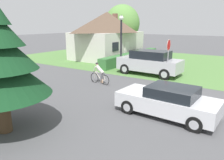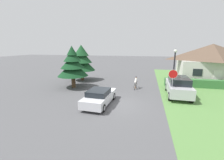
% 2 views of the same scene
% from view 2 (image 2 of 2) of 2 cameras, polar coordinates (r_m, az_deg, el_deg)
% --- Properties ---
extents(ground_plane, '(140.00, 140.00, 0.00)m').
position_cam_2_polar(ground_plane, '(12.96, 1.74, -9.43)').
color(ground_plane, '#515154').
extents(cottage_house, '(8.82, 5.93, 5.26)m').
position_cam_2_polar(cottage_house, '(25.08, 33.50, 5.62)').
color(cottage_house, beige).
rests_on(cottage_house, ground).
extents(hedge_row, '(10.87, 0.90, 0.98)m').
position_cam_2_polar(hedge_row, '(21.54, 33.91, -1.30)').
color(hedge_row, '#387038').
rests_on(hedge_row, ground).
extents(sedan_left_lane, '(2.04, 4.38, 1.35)m').
position_cam_2_polar(sedan_left_lane, '(12.91, -4.80, -6.42)').
color(sedan_left_lane, silver).
rests_on(sedan_left_lane, ground).
extents(cyclist, '(0.44, 1.67, 1.44)m').
position_cam_2_polar(cyclist, '(17.77, 8.98, -1.15)').
color(cyclist, black).
rests_on(cyclist, ground).
extents(parked_suv_right, '(2.19, 4.98, 1.92)m').
position_cam_2_polar(parked_suv_right, '(16.36, 23.95, -2.21)').
color(parked_suv_right, '#B7B7BC').
rests_on(parked_suv_right, ground).
extents(stop_sign, '(0.79, 0.07, 2.89)m').
position_cam_2_polar(stop_sign, '(14.28, 22.11, 0.42)').
color(stop_sign, gray).
rests_on(stop_sign, ground).
extents(street_lamp, '(0.36, 0.36, 4.64)m').
position_cam_2_polar(street_lamp, '(18.49, 22.63, 5.65)').
color(street_lamp, black).
rests_on(street_lamp, ground).
extents(conifer_tall_near, '(3.59, 3.59, 4.98)m').
position_cam_2_polar(conifer_tall_near, '(18.40, -14.80, 5.71)').
color(conifer_tall_near, '#4C3823').
rests_on(conifer_tall_near, ground).
extents(conifer_tall_far, '(3.82, 3.82, 5.14)m').
position_cam_2_polar(conifer_tall_far, '(22.19, -11.51, 7.63)').
color(conifer_tall_far, '#4C3823').
rests_on(conifer_tall_far, ground).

